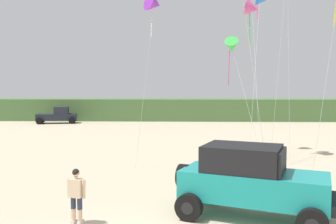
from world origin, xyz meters
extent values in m
cube|color=#4C703D|center=(-0.27, 40.30, 1.39)|extent=(90.00, 7.94, 2.78)
cube|color=teal|center=(3.62, 2.27, 1.01)|extent=(4.77, 3.32, 0.90)
cube|color=teal|center=(5.16, 1.67, 1.38)|extent=(1.64, 1.98, 0.12)
cube|color=black|center=(3.30, 2.40, 1.86)|extent=(2.78, 2.48, 0.80)
cube|color=black|center=(4.41, 1.96, 1.82)|extent=(0.70, 1.59, 0.72)
cube|color=black|center=(5.74, 1.44, 0.74)|extent=(0.84, 1.75, 0.28)
cylinder|color=black|center=(1.46, 3.12, 1.11)|extent=(0.56, 0.83, 0.77)
cylinder|color=black|center=(5.63, 2.59, 0.42)|extent=(0.89, 0.59, 0.84)
cylinder|color=black|center=(5.63, 2.59, 0.42)|extent=(0.47, 0.44, 0.38)
cylinder|color=black|center=(4.88, 0.68, 0.42)|extent=(0.89, 0.59, 0.84)
cylinder|color=black|center=(4.88, 0.68, 0.42)|extent=(0.47, 0.44, 0.38)
cylinder|color=black|center=(2.37, 3.87, 0.42)|extent=(0.89, 0.59, 0.84)
cylinder|color=black|center=(2.37, 3.87, 0.42)|extent=(0.47, 0.44, 0.38)
cylinder|color=black|center=(1.62, 1.95, 0.42)|extent=(0.89, 0.59, 0.84)
cylinder|color=black|center=(1.62, 1.95, 0.42)|extent=(0.47, 0.44, 0.38)
cylinder|color=#DBB28E|center=(-1.83, 1.59, 0.25)|extent=(0.14, 0.14, 0.49)
cylinder|color=#2D3347|center=(-1.83, 1.59, 0.64)|extent=(0.15, 0.15, 0.36)
cube|color=silver|center=(-1.82, 1.63, 0.05)|extent=(0.18, 0.28, 0.10)
cylinder|color=#DBB28E|center=(-1.62, 1.53, 0.25)|extent=(0.14, 0.14, 0.49)
cylinder|color=#2D3347|center=(-1.62, 1.53, 0.64)|extent=(0.15, 0.15, 0.36)
cube|color=silver|center=(-1.61, 1.57, 0.05)|extent=(0.18, 0.28, 0.10)
cube|color=beige|center=(-1.72, 1.56, 1.09)|extent=(0.46, 0.36, 0.54)
cylinder|color=#DBB28E|center=(-1.97, 1.63, 1.08)|extent=(0.09, 0.09, 0.56)
cylinder|color=beige|center=(-1.97, 1.63, 1.27)|extent=(0.11, 0.11, 0.16)
cylinder|color=#DBB28E|center=(-1.48, 1.49, 1.08)|extent=(0.09, 0.09, 0.56)
cylinder|color=beige|center=(-1.48, 1.49, 1.27)|extent=(0.11, 0.11, 0.16)
cylinder|color=#DBB28E|center=(-1.72, 1.56, 1.40)|extent=(0.10, 0.10, 0.08)
sphere|color=#DBB28E|center=(-1.72, 1.56, 1.54)|extent=(0.21, 0.21, 0.21)
sphere|color=black|center=(-1.73, 1.55, 1.56)|extent=(0.21, 0.21, 0.21)
cube|color=#1E232D|center=(-13.41, 33.70, 0.76)|extent=(4.89, 2.81, 0.76)
cube|color=#1E232D|center=(-12.87, 33.81, 1.56)|extent=(1.94, 2.09, 0.84)
cylinder|color=black|center=(-11.81, 35.11, 0.38)|extent=(0.80, 0.41, 0.76)
cylinder|color=black|center=(-11.38, 33.05, 0.38)|extent=(0.80, 0.41, 0.76)
cylinder|color=black|center=(-15.43, 34.35, 0.38)|extent=(0.80, 0.41, 0.76)
cylinder|color=black|center=(-15.00, 32.29, 0.38)|extent=(0.80, 0.41, 0.76)
cylinder|color=#E04C93|center=(5.82, 12.69, 8.57)|extent=(0.05, 0.17, 0.86)
cylinder|color=silver|center=(5.17, 9.92, 4.67)|extent=(1.62, 5.55, 9.24)
cylinder|color=yellow|center=(7.77, 6.54, 7.34)|extent=(0.05, 0.32, 1.32)
cylinder|color=silver|center=(7.23, 6.03, 4.14)|extent=(1.40, 1.02, 8.18)
cone|color=#E04C93|center=(5.92, 14.58, 9.15)|extent=(1.35, 1.33, 1.20)
cylinder|color=green|center=(5.77, 14.58, 7.92)|extent=(0.05, 0.28, 1.98)
cylinder|color=silver|center=(5.63, 11.76, 4.60)|extent=(0.59, 5.64, 9.11)
cylinder|color=silver|center=(7.36, 11.61, 6.58)|extent=(0.13, 1.85, 13.06)
cylinder|color=silver|center=(6.93, 11.74, 6.24)|extent=(1.28, 1.69, 12.38)
cylinder|color=silver|center=(4.86, 10.46, 7.09)|extent=(1.45, 3.77, 14.09)
cone|color=purple|center=(-0.04, 10.50, 8.55)|extent=(1.29, 1.34, 1.13)
cylinder|color=white|center=(-0.19, 10.50, 7.56)|extent=(0.05, 0.32, 1.54)
cylinder|color=silver|center=(-0.48, 9.89, 4.30)|extent=(0.90, 1.24, 8.50)
cone|color=green|center=(4.39, 12.80, 6.56)|extent=(1.01, 1.21, 1.29)
cylinder|color=#E04C93|center=(4.24, 12.80, 5.28)|extent=(0.05, 0.42, 2.04)
cylinder|color=silver|center=(4.92, 10.64, 3.31)|extent=(1.08, 4.33, 6.52)
camera|label=1|loc=(1.35, -8.87, 3.99)|focal=38.66mm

